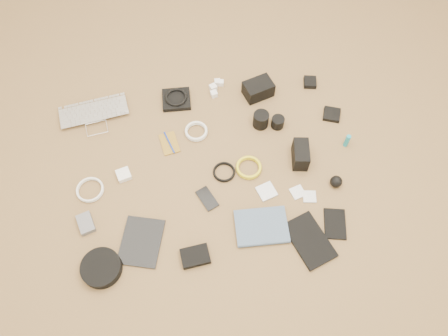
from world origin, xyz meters
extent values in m
cube|color=brown|center=(0.00, 0.00, -0.02)|extent=(4.00, 4.00, 0.04)
imported|color=silver|center=(-0.56, 0.38, 0.01)|extent=(0.38, 0.29, 0.03)
cube|color=black|center=(-0.13, 0.44, 0.01)|extent=(0.16, 0.15, 0.03)
torus|color=black|center=(-0.13, 0.44, 0.03)|extent=(0.13, 0.13, 0.01)
cube|color=white|center=(0.08, 0.44, 0.02)|extent=(0.04, 0.04, 0.03)
cube|color=white|center=(0.13, 0.52, 0.01)|extent=(0.03, 0.03, 0.03)
cube|color=white|center=(0.11, 0.52, 0.01)|extent=(0.03, 0.03, 0.03)
cube|color=white|center=(0.08, 0.49, 0.02)|extent=(0.04, 0.04, 0.03)
cube|color=black|center=(0.31, 0.42, 0.04)|extent=(0.17, 0.14, 0.09)
cube|color=black|center=(0.61, 0.44, 0.01)|extent=(0.08, 0.09, 0.03)
cube|color=olive|center=(-0.19, 0.18, 0.00)|extent=(0.10, 0.14, 0.01)
cylinder|color=#132D9D|center=(-0.19, 0.18, 0.01)|extent=(0.05, 0.13, 0.01)
torus|color=white|center=(-0.05, 0.22, 0.01)|extent=(0.15, 0.15, 0.01)
cylinder|color=black|center=(0.28, 0.22, 0.04)|extent=(0.09, 0.09, 0.09)
cylinder|color=black|center=(0.37, 0.20, 0.03)|extent=(0.07, 0.07, 0.06)
cube|color=black|center=(0.67, 0.21, 0.01)|extent=(0.11, 0.11, 0.02)
cube|color=white|center=(-0.43, 0.03, 0.01)|extent=(0.08, 0.08, 0.03)
torus|color=white|center=(-0.60, -0.02, 0.01)|extent=(0.14, 0.14, 0.01)
torus|color=black|center=(0.05, -0.03, 0.00)|extent=(0.14, 0.14, 0.01)
torus|color=yellow|center=(0.18, -0.03, 0.01)|extent=(0.14, 0.14, 0.01)
cube|color=black|center=(0.43, -0.02, 0.05)|extent=(0.10, 0.15, 0.10)
cylinder|color=teal|center=(0.68, 0.03, 0.04)|extent=(0.03, 0.03, 0.08)
cube|color=slate|center=(-0.62, -0.19, 0.01)|extent=(0.09, 0.11, 0.03)
cube|color=black|center=(-0.37, -0.32, 0.01)|extent=(0.24, 0.27, 0.01)
cube|color=black|center=(-0.05, -0.16, 0.00)|extent=(0.10, 0.13, 0.01)
cube|color=silver|center=(0.24, -0.17, 0.01)|extent=(0.10, 0.10, 0.01)
cube|color=silver|center=(0.38, -0.19, 0.00)|extent=(0.08, 0.08, 0.01)
cube|color=silver|center=(0.43, -0.23, 0.00)|extent=(0.07, 0.07, 0.01)
sphere|color=black|center=(0.57, -0.18, 0.03)|extent=(0.07, 0.07, 0.06)
cylinder|color=black|center=(-0.55, -0.42, 0.02)|extent=(0.22, 0.22, 0.05)
cube|color=black|center=(-0.14, -0.43, 0.02)|extent=(0.13, 0.10, 0.03)
imported|color=#425671|center=(0.17, -0.43, 0.01)|extent=(0.25, 0.19, 0.02)
cube|color=black|center=(0.37, -0.44, 0.01)|extent=(0.22, 0.28, 0.02)
cube|color=black|center=(0.51, -0.38, 0.01)|extent=(0.13, 0.17, 0.01)
camera|label=1|loc=(-0.11, -1.02, 1.89)|focal=35.00mm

